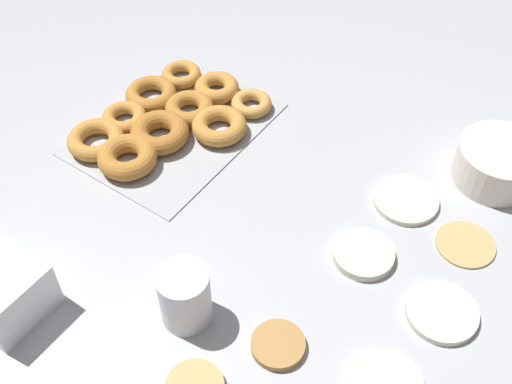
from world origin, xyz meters
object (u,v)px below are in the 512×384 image
Objects in this scene: container_stack at (0,290)px; paper_cup at (185,297)px; batter_bowl at (498,163)px; donut_tray at (167,121)px; pancake_0 at (364,254)px; pancake_1 at (466,244)px; pancake_2 at (442,313)px; pancake_3 at (406,200)px; pancake_4 at (278,345)px.

container_stack is 1.26× the size of paper_cup.
donut_tray is at bearing -67.56° from batter_bowl.
pancake_0 is 1.02× the size of pancake_1.
pancake_2 is 0.96× the size of pancake_3.
pancake_1 is 0.15m from pancake_2.
pancake_1 is 1.23× the size of pancake_4.
pancake_1 is at bearing 155.65° from pancake_4.
pancake_0 is 0.31m from paper_cup.
batter_bowl is at bearing -172.54° from pancake_2.
pancake_2 is 0.72× the size of batter_bowl.
container_stack is (0.37, -0.56, 0.04)m from pancake_2.
paper_cup reaches higher than pancake_0.
pancake_4 is at bearing -6.31° from pancake_0.
batter_bowl is (-0.30, 0.11, 0.03)m from pancake_0.
donut_tray reaches higher than pancake_2.
pancake_2 is 1.36× the size of pancake_4.
pancake_3 is 0.75× the size of batter_bowl.
container_stack is at bearing -64.80° from pancake_4.
pancake_1 is at bearing 95.81° from donut_tray.
pancake_1 is at bearing 76.47° from pancake_3.
container_stack is at bearing -58.50° from paper_cup.
pancake_4 is at bearing -24.35° from pancake_1.
pancake_2 is 0.40m from paper_cup.
pancake_2 is at bearing 123.52° from container_stack.
donut_tray is 0.47m from container_stack.
donut_tray is at bearing -84.19° from pancake_1.
batter_bowl is (-0.52, 0.13, 0.03)m from pancake_4.
pancake_2 is at bearing 7.46° from batter_bowl.
pancake_2 is 0.68m from container_stack.
pancake_2 is 0.23m from pancake_3.
paper_cup is at bearing -26.77° from batter_bowl.
paper_cup is at bearing 121.50° from container_stack.
container_stack is at bearing -45.98° from pancake_1.
donut_tray reaches higher than pancake_3.
pancake_3 is 0.69m from container_stack.
pancake_0 is 0.18m from pancake_1.
donut_tray is (0.09, -0.48, 0.01)m from pancake_3.
donut_tray is at bearing -121.87° from pancake_4.
pancake_2 reaches higher than pancake_3.
pancake_0 is 0.48m from donut_tray.
pancake_0 is 0.79× the size of container_stack.
donut_tray is (-0.06, -0.47, 0.01)m from pancake_0.
paper_cup reaches higher than batter_bowl.
pancake_4 is 0.21× the size of donut_tray.
pancake_4 is (0.34, -0.15, 0.00)m from pancake_1.
pancake_2 is at bearing 39.66° from pancake_3.
pancake_4 is at bearing -14.44° from batter_bowl.
donut_tray reaches higher than pancake_0.
pancake_4 is 0.79× the size of paper_cup.
batter_bowl is 1.51× the size of paper_cup.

